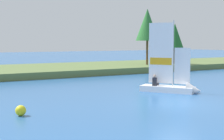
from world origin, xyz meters
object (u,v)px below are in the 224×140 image
channel_buoy (21,111)px  shoreline_tree_midleft (147,25)px  shoreline_tree_centre (175,36)px  sailboat (176,86)px

channel_buoy → shoreline_tree_midleft: bearing=41.1°
shoreline_tree_centre → sailboat: (-13.33, -15.47, -3.75)m
sailboat → shoreline_tree_centre: bearing=106.2°
shoreline_tree_midleft → channel_buoy: size_ratio=13.47×
shoreline_tree_centre → sailboat: bearing=-130.8°
sailboat → channel_buoy: sailboat is taller
shoreline_tree_centre → sailboat: size_ratio=0.96×
shoreline_tree_midleft → sailboat: size_ratio=1.29×
shoreline_tree_midleft → sailboat: bearing=-120.5°
shoreline_tree_midleft → sailboat: 19.54m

